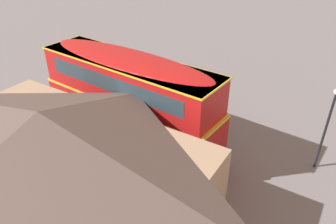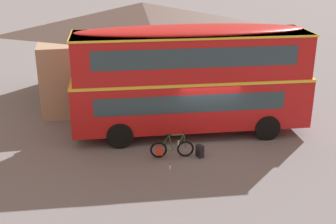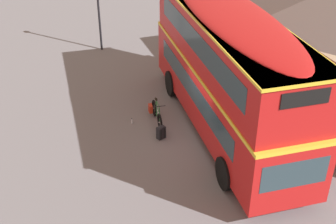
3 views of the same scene
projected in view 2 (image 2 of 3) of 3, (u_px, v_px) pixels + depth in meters
name	position (u px, v px, depth m)	size (l,w,h in m)	color
ground_plane	(205.00, 138.00, 19.29)	(120.00, 120.00, 0.00)	slate
double_decker_bus	(191.00, 76.00, 18.97)	(10.38, 3.33, 4.79)	black
touring_bicycle	(171.00, 149.00, 17.46)	(1.75, 0.46, 1.02)	black
backpack_on_ground	(200.00, 150.00, 17.53)	(0.33, 0.37, 0.54)	black
water_bottle_clear_plastic	(170.00, 167.00, 16.65)	(0.07, 0.07, 0.21)	silver
pub_building	(143.00, 48.00, 24.29)	(11.30, 7.35, 5.04)	tan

